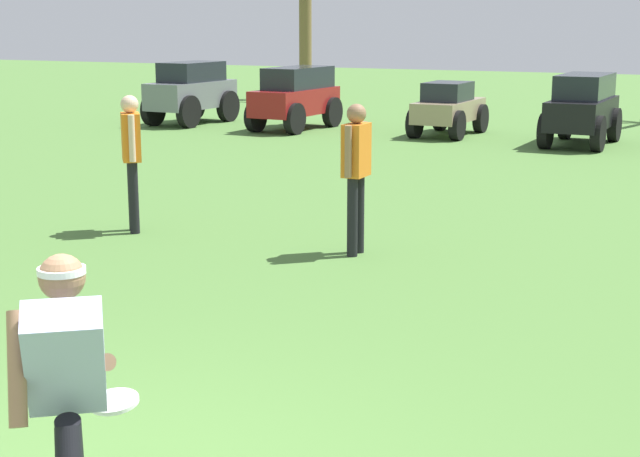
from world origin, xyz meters
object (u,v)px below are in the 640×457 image
frisbee_in_flight (114,402)px  teammate_near_sideline (356,165)px  frisbee_thrower (67,394)px  parked_car_slot_a (191,91)px  parked_car_slot_d (583,107)px  parked_car_slot_c (448,108)px  parked_car_slot_b (296,96)px  teammate_midfield (131,150)px

frisbee_in_flight → teammate_near_sideline: 5.32m
frisbee_thrower → parked_car_slot_a: parked_car_slot_a is taller
frisbee_in_flight → parked_car_slot_a: 17.84m
frisbee_in_flight → parked_car_slot_a: bearing=120.7°
frisbee_thrower → parked_car_slot_d: (-0.54, 15.89, -0.07)m
frisbee_in_flight → parked_car_slot_c: size_ratio=0.12×
frisbee_thrower → frisbee_in_flight: (-0.26, 0.68, -0.33)m
teammate_near_sideline → parked_car_slot_d: size_ratio=0.64×
teammate_near_sideline → parked_car_slot_d: (0.54, 9.98, -0.22)m
parked_car_slot_b → parked_car_slot_d: same height
parked_car_slot_a → frisbee_in_flight: bearing=-59.3°
teammate_midfield → parked_car_slot_c: (0.48, 10.42, -0.38)m
frisbee_thrower → teammate_midfield: teammate_midfield is taller
teammate_near_sideline → parked_car_slot_c: (-2.24, 10.37, -0.38)m
teammate_midfield → parked_car_slot_d: teammate_midfield is taller
frisbee_in_flight → parked_car_slot_d: 15.22m
frisbee_in_flight → teammate_midfield: teammate_midfield is taller
teammate_near_sideline → parked_car_slot_b: teammate_near_sideline is taller
teammate_midfield → parked_car_slot_c: 10.44m
parked_car_slot_a → parked_car_slot_b: size_ratio=0.98×
parked_car_slot_a → parked_car_slot_d: 8.82m
teammate_midfield → parked_car_slot_d: 10.55m
teammate_midfield → parked_car_slot_b: 10.53m
parked_car_slot_d → frisbee_thrower: bearing=-88.1°
teammate_midfield → parked_car_slot_c: bearing=87.3°
teammate_midfield → parked_car_slot_c: size_ratio=0.70×
frisbee_in_flight → parked_car_slot_b: parked_car_slot_b is taller
frisbee_thrower → parked_car_slot_d: bearing=91.9°
frisbee_thrower → teammate_near_sideline: size_ratio=0.89×
frisbee_thrower → frisbee_in_flight: bearing=111.2°
parked_car_slot_d → frisbee_in_flight: bearing=-89.0°
frisbee_thrower → teammate_midfield: size_ratio=0.89×
frisbee_in_flight → parked_car_slot_d: parked_car_slot_d is taller
teammate_midfield → parked_car_slot_d: bearing=72.0°
teammate_near_sideline → parked_car_slot_c: size_ratio=0.70×
frisbee_in_flight → parked_car_slot_b: 16.60m
teammate_near_sideline → teammate_midfield: 2.73m
parked_car_slot_d → teammate_midfield: bearing=-108.0°
frisbee_thrower → parked_car_slot_b: bearing=112.7°
frisbee_thrower → teammate_midfield: bearing=123.0°
parked_car_slot_a → parked_car_slot_b: 2.68m
parked_car_slot_b → parked_car_slot_d: bearing=-0.9°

